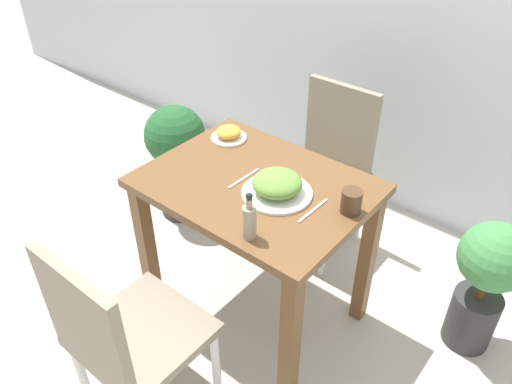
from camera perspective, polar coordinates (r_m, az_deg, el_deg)
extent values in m
plane|color=#B7B2A8|center=(2.51, 0.00, -13.28)|extent=(16.00, 16.00, 0.00)
cube|color=brown|center=(2.00, 0.00, 0.74)|extent=(0.90, 0.68, 0.04)
cube|color=brown|center=(2.32, -12.30, -6.58)|extent=(0.06, 0.06, 0.72)
cube|color=brown|center=(1.93, 3.90, -16.89)|extent=(0.06, 0.06, 0.72)
cube|color=brown|center=(2.61, -2.75, -0.08)|extent=(0.06, 0.06, 0.72)
cube|color=brown|center=(2.28, 12.55, -7.54)|extent=(0.06, 0.06, 0.72)
cube|color=gray|center=(1.91, -12.85, -15.53)|extent=(0.42, 0.42, 0.04)
cube|color=gray|center=(1.67, -19.09, -13.99)|extent=(0.40, 0.04, 0.44)
cylinder|color=white|center=(2.07, -4.58, -19.16)|extent=(0.03, 0.03, 0.41)
cylinder|color=white|center=(2.24, -11.53, -14.07)|extent=(0.03, 0.03, 0.41)
cylinder|color=white|center=(2.14, -19.17, -19.35)|extent=(0.03, 0.03, 0.41)
cube|color=gray|center=(2.62, 6.99, 1.47)|extent=(0.42, 0.42, 0.04)
cube|color=gray|center=(2.63, 9.69, 7.60)|extent=(0.40, 0.04, 0.44)
cylinder|color=white|center=(2.71, 1.38, -2.75)|extent=(0.03, 0.03, 0.41)
cylinder|color=white|center=(2.56, 7.77, -5.92)|extent=(0.03, 0.03, 0.41)
cylinder|color=white|center=(2.95, 5.70, 0.65)|extent=(0.03, 0.03, 0.41)
cylinder|color=white|center=(2.81, 11.75, -2.04)|extent=(0.03, 0.03, 0.41)
cylinder|color=white|center=(1.92, 2.40, -0.11)|extent=(0.27, 0.27, 0.01)
ellipsoid|color=olive|center=(1.90, 2.44, 1.04)|extent=(0.19, 0.19, 0.08)
cylinder|color=white|center=(2.28, -3.14, 6.20)|extent=(0.16, 0.16, 0.01)
ellipsoid|color=gold|center=(2.27, -3.16, 6.87)|extent=(0.11, 0.11, 0.05)
cylinder|color=#4C331E|center=(1.85, 10.84, -1.06)|extent=(0.08, 0.08, 0.09)
cylinder|color=gray|center=(1.69, -0.76, -3.51)|extent=(0.05, 0.05, 0.13)
cylinder|color=gray|center=(1.64, -0.79, -1.33)|extent=(0.02, 0.02, 0.04)
sphere|color=black|center=(1.62, -0.79, -0.49)|extent=(0.02, 0.02, 0.02)
cube|color=silver|center=(2.01, -1.40, 1.58)|extent=(0.01, 0.18, 0.00)
cube|color=silver|center=(1.85, 6.53, -2.12)|extent=(0.01, 0.18, 0.00)
cylinder|color=#333333|center=(3.04, -8.54, -0.21)|extent=(0.25, 0.25, 0.25)
cylinder|color=brown|center=(2.94, -8.85, 2.59)|extent=(0.04, 0.04, 0.10)
sphere|color=#235B2D|center=(2.82, -9.26, 6.38)|extent=(0.34, 0.34, 0.34)
cylinder|color=#333333|center=(2.48, 23.39, -13.10)|extent=(0.21, 0.21, 0.28)
cylinder|color=brown|center=(2.36, 24.44, -10.12)|extent=(0.04, 0.04, 0.09)
sphere|color=#428947|center=(2.23, 25.63, -6.70)|extent=(0.29, 0.29, 0.29)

